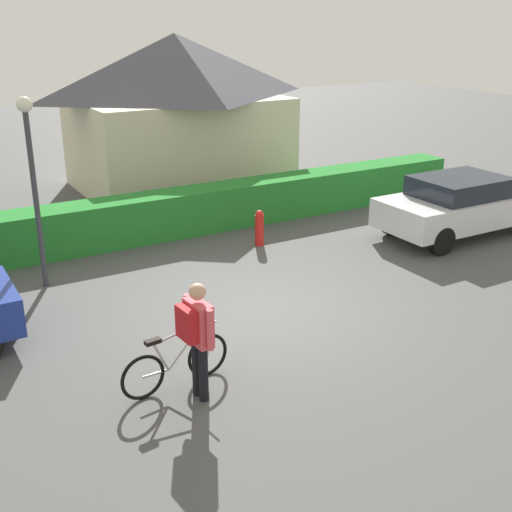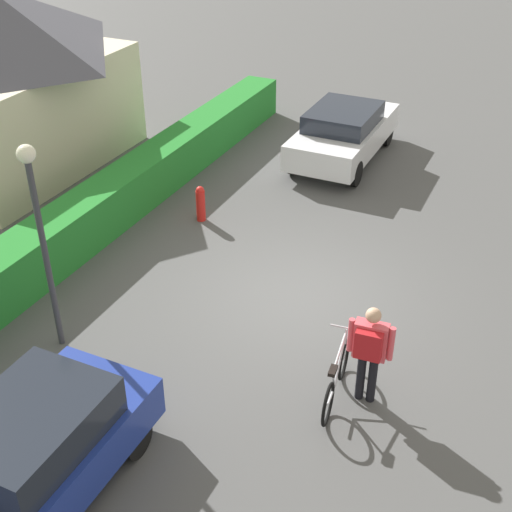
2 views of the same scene
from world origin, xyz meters
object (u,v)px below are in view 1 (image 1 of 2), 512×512
object	(u,v)px
parked_car_far	(461,204)
street_lamp	(32,165)
person_rider	(196,331)
fire_hydrant	(259,227)
bicycle	(176,363)

from	to	relation	value
parked_car_far	street_lamp	distance (m)	9.42
person_rider	fire_hydrant	world-z (taller)	person_rider
street_lamp	person_rider	bearing A→B (deg)	-80.35
bicycle	street_lamp	distance (m)	5.03
parked_car_far	fire_hydrant	xyz separation A→B (m)	(-4.41, 1.71, -0.33)
person_rider	bicycle	bearing A→B (deg)	108.19
street_lamp	fire_hydrant	size ratio (longest dim) A/B	4.38
person_rider	parked_car_far	bearing A→B (deg)	21.31
person_rider	street_lamp	world-z (taller)	street_lamp
parked_car_far	bicycle	world-z (taller)	parked_car_far
parked_car_far	street_lamp	size ratio (longest dim) A/B	1.14
parked_car_far	person_rider	xyz separation A→B (m)	(-8.27, -3.22, 0.28)
bicycle	person_rider	xyz separation A→B (m)	(0.14, -0.41, 0.65)
street_lamp	parked_car_far	bearing A→B (deg)	-10.93
street_lamp	fire_hydrant	bearing A→B (deg)	-0.61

